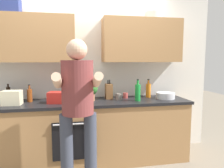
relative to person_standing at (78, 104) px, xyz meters
name	(u,v)px	position (x,y,z in m)	size (l,w,h in m)	color
ground_plane	(91,161)	(0.20, 0.70, -1.01)	(12.00, 12.00, 0.00)	#756B5B
back_wall_unit	(89,59)	(0.19, 0.97, 0.49)	(4.00, 0.38, 2.50)	silver
counter	(91,132)	(0.20, 0.70, -0.56)	(2.84, 0.67, 0.90)	#A37547
person_standing	(78,104)	(0.00, 0.00, 0.00)	(0.49, 0.45, 1.70)	#383D4C
bottle_hotsauce	(90,94)	(0.18, 0.53, 0.02)	(0.06, 0.06, 0.32)	red
bottle_juice	(148,90)	(1.11, 0.83, 0.01)	(0.08, 0.08, 0.29)	orange
bottle_soda	(138,92)	(0.86, 0.59, 0.01)	(0.08, 0.08, 0.31)	#198C33
bottle_syrup	(74,94)	(-0.04, 0.81, -0.02)	(0.06, 0.06, 0.22)	#8C4C14
bottle_vinegar	(30,95)	(-0.64, 0.80, -0.02)	(0.07, 0.07, 0.24)	brown
bottle_soy	(8,94)	(-0.94, 0.90, 0.00)	(0.05, 0.05, 0.25)	black
cup_stoneware	(118,97)	(0.60, 0.70, -0.06)	(0.08, 0.08, 0.09)	slate
cup_ceramic	(126,95)	(0.74, 0.84, -0.07)	(0.07, 0.07, 0.08)	#BF4C47
mixing_bowl	(165,96)	(1.33, 0.69, -0.06)	(0.28, 0.28, 0.09)	silver
knife_block	(109,91)	(0.48, 0.83, 0.00)	(0.10, 0.14, 0.28)	brown
potted_herb	(91,89)	(0.21, 0.73, 0.05)	(0.20, 0.20, 0.28)	#9E6647
grocery_bag_crisps	(58,97)	(-0.25, 0.65, -0.03)	(0.25, 0.18, 0.15)	red
grocery_bag_rice	(12,98)	(-0.83, 0.64, -0.02)	(0.24, 0.17, 0.19)	beige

